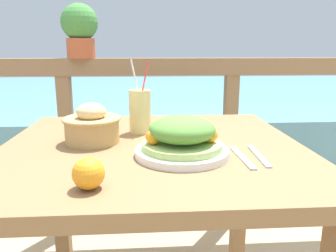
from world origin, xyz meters
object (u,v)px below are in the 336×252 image
at_px(drink_glass, 140,111).
at_px(bread_basket, 92,126).
at_px(salad_plate, 182,139).
at_px(potted_plant, 80,29).

relative_size(drink_glass, bread_basket, 1.42).
bearing_deg(salad_plate, bread_basket, 151.10).
bearing_deg(bread_basket, potted_plant, 102.06).
bearing_deg(salad_plate, potted_plant, 114.95).
bearing_deg(bread_basket, salad_plate, -28.90).
height_order(drink_glass, bread_basket, drink_glass).
bearing_deg(drink_glass, potted_plant, 115.27).
xyz_separation_m(salad_plate, drink_glass, (-0.12, 0.26, 0.03)).
distance_m(salad_plate, potted_plant, 1.08).
relative_size(salad_plate, drink_glass, 1.02).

